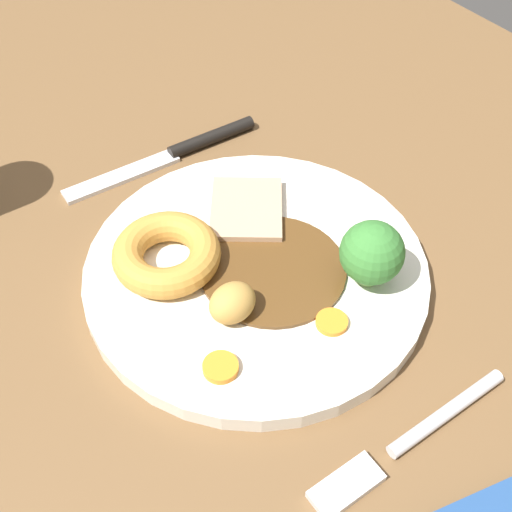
{
  "coord_description": "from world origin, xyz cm",
  "views": [
    {
      "loc": [
        -24.77,
        20.78,
        41.71
      ],
      "look_at": [
        1.7,
        2.0,
        6.0
      ],
      "focal_mm": 46.72,
      "sensor_mm": 36.0,
      "label": 1
    }
  ],
  "objects_px": {
    "meat_slice_main": "(246,210)",
    "roast_potato_left": "(232,303)",
    "carrot_coin_front": "(332,322)",
    "yorkshire_pudding": "(167,254)",
    "carrot_coin_back": "(221,367)",
    "knife": "(180,151)",
    "fork": "(407,441)",
    "broccoli_floret": "(372,253)",
    "dinner_plate": "(256,271)"
  },
  "relations": [
    {
      "from": "fork",
      "to": "roast_potato_left",
      "type": "bearing_deg",
      "value": -74.36
    },
    {
      "from": "carrot_coin_back",
      "to": "knife",
      "type": "distance_m",
      "value": 0.24
    },
    {
      "from": "meat_slice_main",
      "to": "carrot_coin_back",
      "type": "relative_size",
      "value": 2.88
    },
    {
      "from": "broccoli_floret",
      "to": "dinner_plate",
      "type": "bearing_deg",
      "value": 44.54
    },
    {
      "from": "carrot_coin_back",
      "to": "knife",
      "type": "relative_size",
      "value": 0.13
    },
    {
      "from": "dinner_plate",
      "to": "carrot_coin_back",
      "type": "relative_size",
      "value": 10.75
    },
    {
      "from": "fork",
      "to": "broccoli_floret",
      "type": "bearing_deg",
      "value": -118.98
    },
    {
      "from": "fork",
      "to": "knife",
      "type": "xyz_separation_m",
      "value": [
        0.32,
        -0.03,
        0.0
      ]
    },
    {
      "from": "roast_potato_left",
      "to": "fork",
      "type": "relative_size",
      "value": 0.23
    },
    {
      "from": "dinner_plate",
      "to": "knife",
      "type": "bearing_deg",
      "value": -10.06
    },
    {
      "from": "dinner_plate",
      "to": "meat_slice_main",
      "type": "xyz_separation_m",
      "value": [
        0.05,
        -0.03,
        0.01
      ]
    },
    {
      "from": "yorkshire_pudding",
      "to": "knife",
      "type": "xyz_separation_m",
      "value": [
        0.12,
        -0.08,
        -0.02
      ]
    },
    {
      "from": "yorkshire_pudding",
      "to": "broccoli_floret",
      "type": "bearing_deg",
      "value": -131.3
    },
    {
      "from": "dinner_plate",
      "to": "yorkshire_pudding",
      "type": "bearing_deg",
      "value": 53.92
    },
    {
      "from": "broccoli_floret",
      "to": "fork",
      "type": "xyz_separation_m",
      "value": [
        -0.11,
        0.06,
        -0.04
      ]
    },
    {
      "from": "carrot_coin_back",
      "to": "fork",
      "type": "xyz_separation_m",
      "value": [
        -0.1,
        -0.07,
        -0.01
      ]
    },
    {
      "from": "yorkshire_pudding",
      "to": "meat_slice_main",
      "type": "bearing_deg",
      "value": -82.06
    },
    {
      "from": "dinner_plate",
      "to": "carrot_coin_front",
      "type": "height_order",
      "value": "carrot_coin_front"
    },
    {
      "from": "carrot_coin_back",
      "to": "fork",
      "type": "bearing_deg",
      "value": -146.75
    },
    {
      "from": "yorkshire_pudding",
      "to": "carrot_coin_front",
      "type": "relative_size",
      "value": 3.58
    },
    {
      "from": "meat_slice_main",
      "to": "fork",
      "type": "bearing_deg",
      "value": 172.43
    },
    {
      "from": "carrot_coin_front",
      "to": "fork",
      "type": "bearing_deg",
      "value": 171.31
    },
    {
      "from": "dinner_plate",
      "to": "carrot_coin_back",
      "type": "bearing_deg",
      "value": 130.44
    },
    {
      "from": "roast_potato_left",
      "to": "fork",
      "type": "height_order",
      "value": "roast_potato_left"
    },
    {
      "from": "yorkshire_pudding",
      "to": "fork",
      "type": "relative_size",
      "value": 0.52
    },
    {
      "from": "meat_slice_main",
      "to": "carrot_coin_front",
      "type": "height_order",
      "value": "meat_slice_main"
    },
    {
      "from": "knife",
      "to": "meat_slice_main",
      "type": "bearing_deg",
      "value": 91.36
    },
    {
      "from": "fork",
      "to": "knife",
      "type": "relative_size",
      "value": 0.82
    },
    {
      "from": "dinner_plate",
      "to": "knife",
      "type": "height_order",
      "value": "dinner_plate"
    },
    {
      "from": "roast_potato_left",
      "to": "knife",
      "type": "relative_size",
      "value": 0.19
    },
    {
      "from": "yorkshire_pudding",
      "to": "carrot_coin_back",
      "type": "height_order",
      "value": "yorkshire_pudding"
    },
    {
      "from": "carrot_coin_front",
      "to": "yorkshire_pudding",
      "type": "bearing_deg",
      "value": 29.62
    },
    {
      "from": "dinner_plate",
      "to": "carrot_coin_back",
      "type": "xyz_separation_m",
      "value": [
        -0.06,
        0.07,
        0.01
      ]
    },
    {
      "from": "meat_slice_main",
      "to": "roast_potato_left",
      "type": "relative_size",
      "value": 1.98
    },
    {
      "from": "carrot_coin_back",
      "to": "knife",
      "type": "height_order",
      "value": "carrot_coin_back"
    },
    {
      "from": "broccoli_floret",
      "to": "fork",
      "type": "relative_size",
      "value": 0.34
    },
    {
      "from": "broccoli_floret",
      "to": "fork",
      "type": "distance_m",
      "value": 0.13
    },
    {
      "from": "yorkshire_pudding",
      "to": "dinner_plate",
      "type": "bearing_deg",
      "value": -126.08
    },
    {
      "from": "fork",
      "to": "knife",
      "type": "distance_m",
      "value": 0.32
    },
    {
      "from": "broccoli_floret",
      "to": "roast_potato_left",
      "type": "bearing_deg",
      "value": 72.75
    },
    {
      "from": "yorkshire_pudding",
      "to": "broccoli_floret",
      "type": "relative_size",
      "value": 1.53
    },
    {
      "from": "carrot_coin_front",
      "to": "broccoli_floret",
      "type": "bearing_deg",
      "value": -71.27
    },
    {
      "from": "yorkshire_pudding",
      "to": "broccoli_floret",
      "type": "xyz_separation_m",
      "value": [
        -0.1,
        -0.11,
        0.02
      ]
    },
    {
      "from": "broccoli_floret",
      "to": "knife",
      "type": "height_order",
      "value": "broccoli_floret"
    },
    {
      "from": "carrot_coin_back",
      "to": "broccoli_floret",
      "type": "bearing_deg",
      "value": -89.02
    },
    {
      "from": "meat_slice_main",
      "to": "broccoli_floret",
      "type": "xyz_separation_m",
      "value": [
        -0.11,
        -0.03,
        0.02
      ]
    },
    {
      "from": "yorkshire_pudding",
      "to": "carrot_coin_front",
      "type": "bearing_deg",
      "value": -150.38
    },
    {
      "from": "carrot_coin_front",
      "to": "fork",
      "type": "height_order",
      "value": "carrot_coin_front"
    },
    {
      "from": "roast_potato_left",
      "to": "broccoli_floret",
      "type": "relative_size",
      "value": 0.66
    },
    {
      "from": "yorkshire_pudding",
      "to": "roast_potato_left",
      "type": "bearing_deg",
      "value": -168.88
    }
  ]
}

